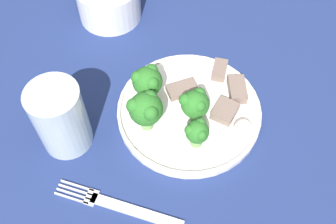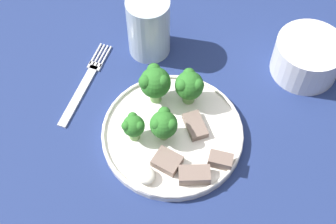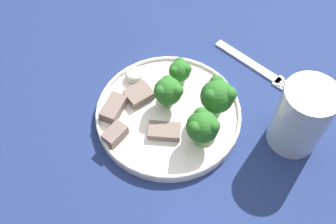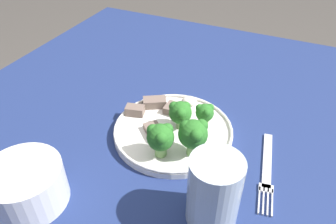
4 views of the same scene
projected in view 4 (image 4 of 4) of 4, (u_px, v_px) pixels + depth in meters
The scene contains 14 objects.
table at pixel (199, 174), 0.70m from camera, with size 1.13×1.07×0.77m.
dinner_plate at pixel (173, 131), 0.64m from camera, with size 0.23×0.23×0.02m.
fork at pixel (267, 170), 0.57m from camera, with size 0.05×0.19×0.00m.
cream_bowl at pixel (27, 186), 0.50m from camera, with size 0.12×0.12×0.07m.
drinking_glass at pixel (213, 194), 0.47m from camera, with size 0.08×0.08×0.12m.
broccoli_floret_near_rim_left at pixel (180, 113), 0.62m from camera, with size 0.05×0.04×0.06m.
broccoli_floret_center_left at pixel (205, 113), 0.63m from camera, with size 0.04×0.04×0.05m.
broccoli_floret_back_left at pixel (194, 134), 0.56m from camera, with size 0.05×0.05×0.07m.
broccoli_floret_front_left at pixel (160, 137), 0.56m from camera, with size 0.05×0.05×0.07m.
meat_slice_front_slice at pixel (175, 109), 0.68m from camera, with size 0.04×0.04×0.01m.
meat_slice_middle_slice at pixel (154, 132), 0.63m from camera, with size 0.06×0.05×0.01m.
meat_slice_rear_slice at pixel (135, 110), 0.68m from camera, with size 0.04×0.03×0.02m.
meat_slice_edge_slice at pixel (155, 102), 0.70m from camera, with size 0.06×0.05×0.02m.
sauce_dollop at pixel (189, 101), 0.70m from camera, with size 0.03×0.03×0.02m.
Camera 4 is at (-0.14, 0.46, 1.20)m, focal length 35.00 mm.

